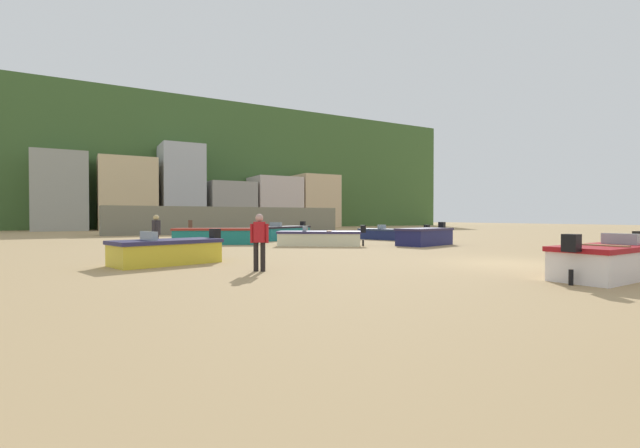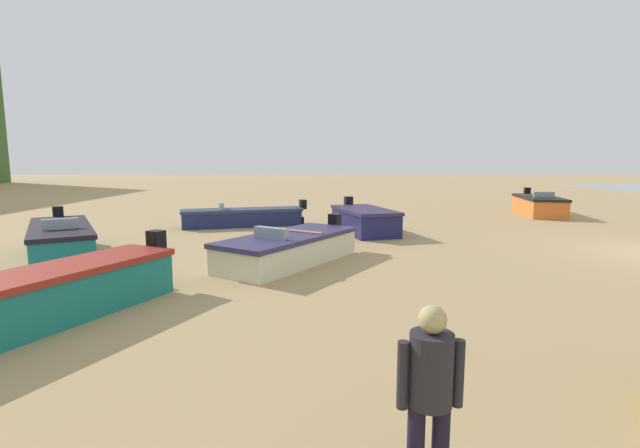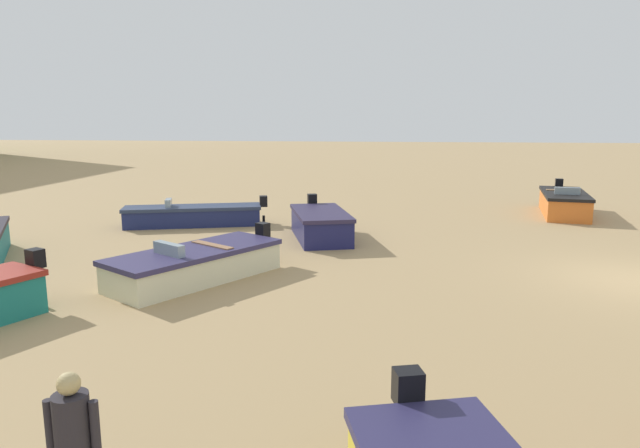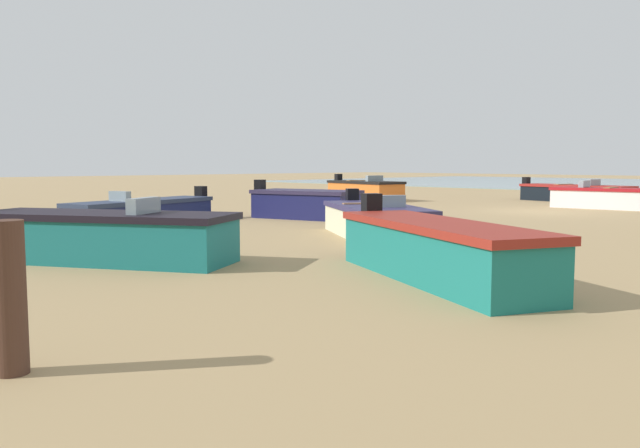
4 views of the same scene
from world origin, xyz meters
The scene contains 6 objects.
ground_plane centered at (0.00, 0.00, 0.00)m, with size 160.00×160.00×0.00m, color tan.
boat_cream_0 centered at (-1.15, 10.75, 0.40)m, with size 4.61×3.81×1.10m.
boat_navy_2 centered at (5.74, 13.21, 0.38)m, with size 2.53×5.25×1.06m.
boat_navy_6 centered at (4.01, 8.27, 0.47)m, with size 3.84×2.51×1.25m.
boat_orange_8 centered at (9.82, -1.13, 0.48)m, with size 4.62×2.37×1.26m.
beach_walker_foreground centered at (-9.63, 9.04, 0.95)m, with size 0.36×0.54×1.62m.
Camera 3 is at (-14.25, 6.14, 3.96)m, focal length 31.90 mm.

